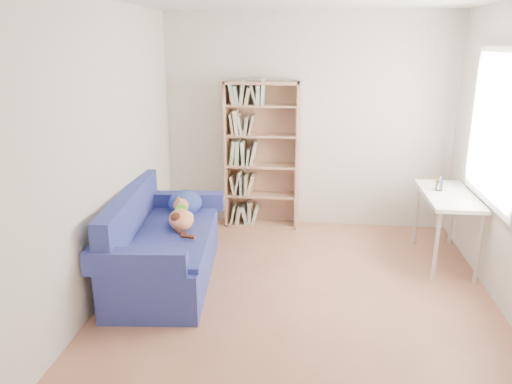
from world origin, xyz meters
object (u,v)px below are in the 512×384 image
at_px(sofa, 163,245).
at_px(bookshelf, 262,161).
at_px(pen_cup, 439,185).
at_px(desk, 448,202).

distance_m(sofa, bookshelf, 1.84).
relative_size(sofa, pen_cup, 11.69).
bearing_deg(pen_cup, bookshelf, 158.57).
bearing_deg(bookshelf, sofa, -116.95).
bearing_deg(bookshelf, desk, -23.37).
bearing_deg(pen_cup, sofa, -163.46).
xyz_separation_m(sofa, desk, (2.83, 0.70, 0.33)).
distance_m(desk, pen_cup, 0.20).
xyz_separation_m(sofa, bookshelf, (0.80, 1.58, 0.49)).
xyz_separation_m(bookshelf, desk, (2.03, -0.88, -0.16)).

